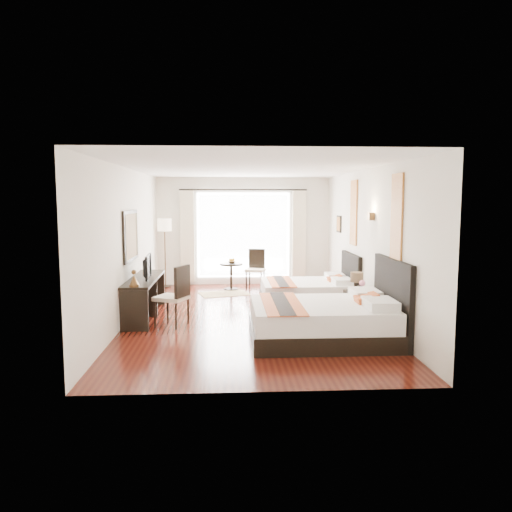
{
  "coord_description": "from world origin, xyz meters",
  "views": [
    {
      "loc": [
        -0.39,
        -9.3,
        2.21
      ],
      "look_at": [
        0.14,
        0.32,
        1.13
      ],
      "focal_mm": 35.0,
      "sensor_mm": 36.0,
      "label": 1
    }
  ],
  "objects": [
    {
      "name": "floor",
      "position": [
        0.0,
        0.0,
        -0.01
      ],
      "size": [
        4.5,
        7.5,
        0.01
      ],
      "primitive_type": "cube",
      "color": "#370E0A",
      "rests_on": "ground"
    },
    {
      "name": "sheer_curtain",
      "position": [
        0.0,
        3.67,
        1.3
      ],
      "size": [
        2.3,
        0.02,
        2.1
      ],
      "primitive_type": "cube",
      "color": "white",
      "rests_on": "wall_window"
    },
    {
      "name": "window_chair",
      "position": [
        0.29,
        3.21,
        0.3
      ],
      "size": [
        0.55,
        0.55,
        0.97
      ],
      "rotation": [
        0.0,
        0.0,
        -1.83
      ],
      "color": "beige",
      "rests_on": "floor"
    },
    {
      "name": "side_table",
      "position": [
        -0.33,
        2.92,
        0.33
      ],
      "size": [
        0.57,
        0.57,
        0.66
      ],
      "primitive_type": "cylinder",
      "color": "black",
      "rests_on": "floor"
    },
    {
      "name": "bed_near",
      "position": [
        1.17,
        -1.65,
        0.33
      ],
      "size": [
        2.29,
        1.78,
        1.29
      ],
      "color": "black",
      "rests_on": "floor"
    },
    {
      "name": "wall_entry",
      "position": [
        0.0,
        -3.75,
        1.4
      ],
      "size": [
        4.5,
        0.01,
        2.8
      ],
      "primitive_type": "cube",
      "color": "silver",
      "rests_on": "floor"
    },
    {
      "name": "art_panel_far",
      "position": [
        2.23,
        1.03,
        1.95
      ],
      "size": [
        0.03,
        0.5,
        1.35
      ],
      "primitive_type": "cube",
      "color": "#973A16",
      "rests_on": "wall_headboard"
    },
    {
      "name": "art_panel_near",
      "position": [
        2.23,
        -1.65,
        1.95
      ],
      "size": [
        0.03,
        0.5,
        1.35
      ],
      "primitive_type": "cube",
      "color": "#973A16",
      "rests_on": "wall_headboard"
    },
    {
      "name": "wall_sconce",
      "position": [
        2.19,
        -0.38,
        1.92
      ],
      "size": [
        0.1,
        0.14,
        0.14
      ],
      "primitive_type": "cube",
      "color": "#4D351B",
      "rests_on": "wall_headboard"
    },
    {
      "name": "bed_far",
      "position": [
        1.33,
        1.03,
        0.29
      ],
      "size": [
        1.94,
        1.52,
        1.09
      ],
      "color": "black",
      "rests_on": "floor"
    },
    {
      "name": "floor_lamp",
      "position": [
        -2.0,
        3.37,
        1.48
      ],
      "size": [
        0.35,
        0.35,
        1.75
      ],
      "color": "black",
      "rests_on": "floor"
    },
    {
      "name": "window_glass",
      "position": [
        0.0,
        3.73,
        1.3
      ],
      "size": [
        2.4,
        0.02,
        2.2
      ],
      "primitive_type": "cube",
      "color": "white",
      "rests_on": "wall_window"
    },
    {
      "name": "mirror_frame",
      "position": [
        -2.22,
        0.12,
        1.55
      ],
      "size": [
        0.04,
        1.25,
        0.95
      ],
      "primitive_type": "cube",
      "color": "black",
      "rests_on": "wall_desk"
    },
    {
      "name": "mirror_glass",
      "position": [
        -2.19,
        0.12,
        1.55
      ],
      "size": [
        0.01,
        1.12,
        0.82
      ],
      "primitive_type": "cube",
      "color": "white",
      "rests_on": "mirror_frame"
    },
    {
      "name": "console_desk",
      "position": [
        -1.99,
        0.12,
        0.38
      ],
      "size": [
        0.5,
        2.2,
        0.76
      ],
      "primitive_type": "cube",
      "color": "black",
      "rests_on": "floor"
    },
    {
      "name": "vase",
      "position": [
        2.03,
        -0.5,
        0.57
      ],
      "size": [
        0.16,
        0.16,
        0.13
      ],
      "primitive_type": "imported",
      "rotation": [
        0.0,
        0.0,
        -0.35
      ],
      "color": "black",
      "rests_on": "nightstand"
    },
    {
      "name": "fruit_bowl",
      "position": [
        -0.31,
        2.93,
        0.69
      ],
      "size": [
        0.25,
        0.25,
        0.05
      ],
      "primitive_type": "imported",
      "rotation": [
        0.0,
        0.0,
        0.33
      ],
      "color": "#452B18",
      "rests_on": "side_table"
    },
    {
      "name": "jute_rug",
      "position": [
        -0.5,
        2.37,
        0.01
      ],
      "size": [
        1.29,
        1.04,
        0.01
      ],
      "primitive_type": "cube",
      "rotation": [
        0.0,
        0.0,
        0.28
      ],
      "color": "tan",
      "rests_on": "floor"
    },
    {
      "name": "drape_right",
      "position": [
        1.45,
        3.63,
        1.28
      ],
      "size": [
        0.35,
        0.14,
        2.35
      ],
      "primitive_type": "cube",
      "color": "#C3BA97",
      "rests_on": "floor"
    },
    {
      "name": "desk_chair",
      "position": [
        -1.38,
        -0.6,
        0.33
      ],
      "size": [
        0.66,
        0.66,
        1.08
      ],
      "rotation": [
        0.0,
        0.0,
        2.71
      ],
      "color": "beige",
      "rests_on": "floor"
    },
    {
      "name": "ceiling",
      "position": [
        0.0,
        0.0,
        2.79
      ],
      "size": [
        4.5,
        7.5,
        0.02
      ],
      "primitive_type": "cube",
      "color": "white",
      "rests_on": "wall_headboard"
    },
    {
      "name": "wall_headboard",
      "position": [
        2.25,
        0.0,
        1.4
      ],
      "size": [
        0.01,
        7.5,
        2.8
      ],
      "primitive_type": "cube",
      "color": "silver",
      "rests_on": "floor"
    },
    {
      "name": "bronze_figurine",
      "position": [
        -1.99,
        -0.88,
        0.88
      ],
      "size": [
        0.22,
        0.22,
        0.25
      ],
      "primitive_type": null,
      "rotation": [
        0.0,
        0.0,
        -0.33
      ],
      "color": "#4D351B",
      "rests_on": "console_desk"
    },
    {
      "name": "television",
      "position": [
        -1.97,
        0.02,
        0.98
      ],
      "size": [
        0.14,
        0.77,
        0.44
      ],
      "primitive_type": "imported",
      "rotation": [
        0.0,
        0.0,
        1.62
      ],
      "color": "black",
      "rests_on": "console_desk"
    },
    {
      "name": "wall_window",
      "position": [
        0.0,
        3.75,
        1.4
      ],
      "size": [
        4.5,
        0.01,
        2.8
      ],
      "primitive_type": "cube",
      "color": "silver",
      "rests_on": "floor"
    },
    {
      "name": "drape_left",
      "position": [
        -1.45,
        3.63,
        1.28
      ],
      "size": [
        0.35,
        0.14,
        2.35
      ],
      "primitive_type": "cube",
      "color": "#C3BA97",
      "rests_on": "floor"
    },
    {
      "name": "table_lamp",
      "position": [
        1.99,
        -0.25,
        0.76
      ],
      "size": [
        0.24,
        0.24,
        0.38
      ],
      "color": "black",
      "rests_on": "nightstand"
    },
    {
      "name": "wall_desk",
      "position": [
        -2.25,
        0.0,
        1.4
      ],
      "size": [
        0.01,
        7.5,
        2.8
      ],
      "primitive_type": "cube",
      "color": "silver",
      "rests_on": "floor"
    },
    {
      "name": "nightstand",
      "position": [
        1.99,
        -0.38,
        0.27
      ],
      "size": [
        0.45,
        0.55,
        0.53
      ],
      "primitive_type": "cube",
      "color": "black",
      "rests_on": "floor"
    }
  ]
}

